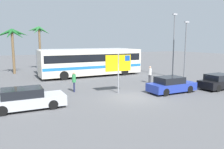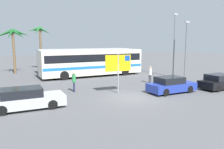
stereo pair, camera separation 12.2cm
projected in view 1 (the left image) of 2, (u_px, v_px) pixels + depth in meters
ground at (134, 98)px, 16.52m from camera, size 120.00×120.00×0.00m
bus_front_coach at (92, 61)px, 26.55m from camera, size 12.25×2.70×3.17m
bus_rear_coach at (85, 59)px, 30.06m from camera, size 12.25×2.70×3.17m
ferry_sign at (119, 65)px, 17.69m from camera, size 2.20×0.20×3.20m
car_silver at (26, 99)px, 13.68m from camera, size 4.61×1.90×1.32m
car_blue at (171, 85)px, 18.09m from camera, size 4.01×1.75×1.32m
car_black at (219, 82)px, 19.57m from camera, size 4.18×1.83×1.32m
pedestrian_near_sign at (150, 73)px, 22.19m from camera, size 0.32×0.32×1.71m
pedestrian_by_bus at (74, 80)px, 18.30m from camera, size 0.32×0.32×1.68m
lamp_post_left_side at (185, 48)px, 24.19m from camera, size 0.56×0.20×6.32m
lamp_post_right_side at (174, 43)px, 25.70m from camera, size 0.56×0.20×7.32m
palm_tree_seaside at (39, 35)px, 31.99m from camera, size 3.29×3.23×6.33m
palm_tree_inland at (12, 37)px, 28.05m from camera, size 4.06×3.84×5.77m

